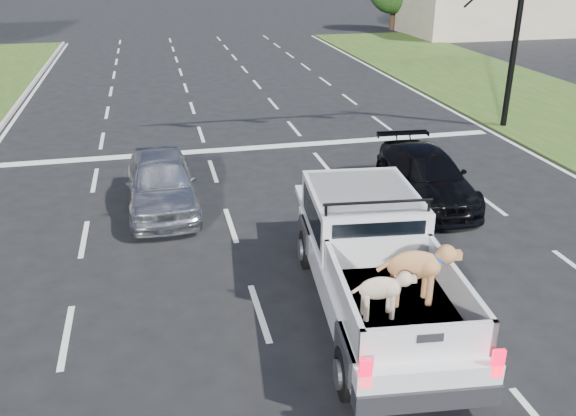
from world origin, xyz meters
name	(u,v)px	position (x,y,z in m)	size (l,w,h in m)	color
ground	(347,302)	(0.00, 0.00, 0.00)	(160.00, 160.00, 0.00)	black
road_markings	(278,183)	(0.00, 6.56, 0.01)	(17.75, 60.00, 0.01)	silver
building_right	(488,10)	(22.00, 34.00, 1.80)	(12.00, 7.00, 3.60)	#C6B597
pickup_truck	(375,260)	(0.39, -0.31, 1.03)	(2.75, 6.14, 2.23)	black
silver_sedan	(161,182)	(-3.35, 5.44, 0.74)	(1.75, 4.34, 1.48)	#AEB0B6
black_coupe	(426,176)	(3.66, 4.55, 0.66)	(1.85, 4.55, 1.32)	black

